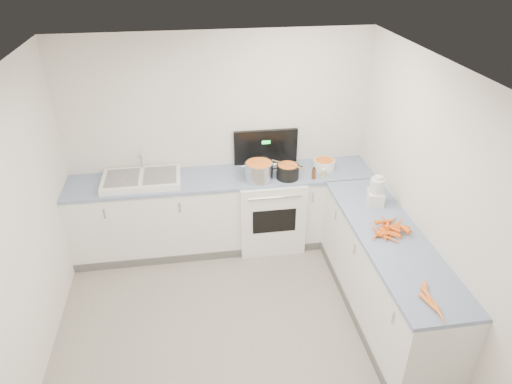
{
  "coord_description": "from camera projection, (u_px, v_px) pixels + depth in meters",
  "views": [
    {
      "loc": [
        -0.31,
        -2.91,
        3.4
      ],
      "look_at": [
        0.3,
        1.1,
        1.05
      ],
      "focal_mm": 32.0,
      "sensor_mm": 36.0,
      "label": 1
    }
  ],
  "objects": [
    {
      "name": "counter_back",
      "position": [
        224.0,
        211.0,
        5.45
      ],
      "size": [
        3.5,
        0.62,
        0.94
      ],
      "color": "white",
      "rests_on": "ground"
    },
    {
      "name": "peeled_carrots",
      "position": [
        431.0,
        302.0,
        3.43
      ],
      "size": [
        0.13,
        0.42,
        0.04
      ],
      "color": "orange",
      "rests_on": "counter_right"
    },
    {
      "name": "wooden_spoon",
      "position": [
        288.0,
        164.0,
        5.1
      ],
      "size": [
        0.32,
        0.28,
        0.02
      ],
      "primitive_type": "cylinder",
      "rotation": [
        1.57,
        0.0,
        0.86
      ],
      "color": "#AD7A47",
      "rests_on": "black_pot"
    },
    {
      "name": "extract_bottle",
      "position": [
        314.0,
        174.0,
        5.14
      ],
      "size": [
        0.05,
        0.05,
        0.12
      ],
      "primitive_type": "cylinder",
      "color": "#593319",
      "rests_on": "counter_back"
    },
    {
      "name": "ceiling",
      "position": [
        236.0,
        87.0,
        2.98
      ],
      "size": [
        3.5,
        4.0,
        0.0
      ],
      "primitive_type": null,
      "rotation": [
        3.14,
        0.0,
        0.0
      ],
      "color": "silver",
      "rests_on": "ground"
    },
    {
      "name": "counter_right",
      "position": [
        385.0,
        275.0,
        4.44
      ],
      "size": [
        0.62,
        2.2,
        0.94
      ],
      "color": "white",
      "rests_on": "ground"
    },
    {
      "name": "wall_back",
      "position": [
        219.0,
        141.0,
        5.32
      ],
      "size": [
        3.5,
        0.0,
        2.5
      ],
      "primitive_type": null,
      "rotation": [
        1.57,
        0.0,
        0.0
      ],
      "color": "silver",
      "rests_on": "ground"
    },
    {
      "name": "steel_pot",
      "position": [
        259.0,
        172.0,
        5.1
      ],
      "size": [
        0.36,
        0.36,
        0.23
      ],
      "primitive_type": "cylinder",
      "rotation": [
        0.0,
        0.0,
        0.14
      ],
      "color": "silver",
      "rests_on": "stove"
    },
    {
      "name": "food_processor",
      "position": [
        376.0,
        192.0,
        4.63
      ],
      "size": [
        0.2,
        0.22,
        0.32
      ],
      "color": "white",
      "rests_on": "counter_right"
    },
    {
      "name": "floor",
      "position": [
        242.0,
        351.0,
        4.23
      ],
      "size": [
        3.5,
        4.0,
        0.0
      ],
      "primitive_type": null,
      "color": "gray",
      "rests_on": "ground"
    },
    {
      "name": "mixing_bowl",
      "position": [
        324.0,
        165.0,
        5.35
      ],
      "size": [
        0.3,
        0.3,
        0.12
      ],
      "primitive_type": "cylinder",
      "rotation": [
        0.0,
        0.0,
        -0.22
      ],
      "color": "white",
      "rests_on": "counter_back"
    },
    {
      "name": "wall_right",
      "position": [
        446.0,
        223.0,
        3.83
      ],
      "size": [
        0.0,
        4.0,
        2.5
      ],
      "primitive_type": null,
      "rotation": [
        1.57,
        0.0,
        -1.57
      ],
      "color": "silver",
      "rests_on": "ground"
    },
    {
      "name": "peelings",
      "position": [
        123.0,
        178.0,
        5.02
      ],
      "size": [
        0.19,
        0.27,
        0.01
      ],
      "color": "tan",
      "rests_on": "sink"
    },
    {
      "name": "spice_jar",
      "position": [
        324.0,
        173.0,
        5.2
      ],
      "size": [
        0.05,
        0.05,
        0.08
      ],
      "primitive_type": "cylinder",
      "color": "#E5B266",
      "rests_on": "counter_back"
    },
    {
      "name": "stove",
      "position": [
        269.0,
        208.0,
        5.51
      ],
      "size": [
        0.76,
        0.65,
        1.36
      ],
      "color": "white",
      "rests_on": "ground"
    },
    {
      "name": "carrot_pile",
      "position": [
        390.0,
        229.0,
        4.24
      ],
      "size": [
        0.42,
        0.45,
        0.09
      ],
      "color": "orange",
      "rests_on": "counter_right"
    },
    {
      "name": "black_pot",
      "position": [
        288.0,
        172.0,
        5.15
      ],
      "size": [
        0.3,
        0.3,
        0.18
      ],
      "primitive_type": "cylinder",
      "rotation": [
        0.0,
        0.0,
        -0.2
      ],
      "color": "black",
      "rests_on": "stove"
    },
    {
      "name": "wall_left",
      "position": [
        5.0,
        263.0,
        3.38
      ],
      "size": [
        0.0,
        4.0,
        2.5
      ],
      "primitive_type": null,
      "rotation": [
        1.57,
        0.0,
        1.57
      ],
      "color": "silver",
      "rests_on": "ground"
    },
    {
      "name": "sink",
      "position": [
        142.0,
        179.0,
        5.08
      ],
      "size": [
        0.86,
        0.52,
        0.31
      ],
      "color": "white",
      "rests_on": "counter_back"
    }
  ]
}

